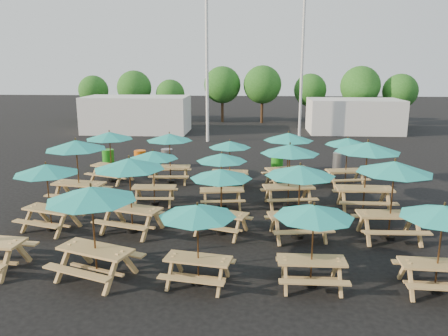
# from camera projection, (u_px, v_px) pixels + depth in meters

# --- Properties ---
(ground) EXTENTS (120.00, 120.00, 0.00)m
(ground) POSITION_uv_depth(u_px,v_px,m) (221.00, 205.00, 16.60)
(ground) COLOR black
(ground) RESTS_ON ground
(picnic_unit_1) EXTENTS (2.51, 2.51, 2.20)m
(picnic_unit_1) POSITION_uv_depth(u_px,v_px,m) (46.00, 173.00, 13.68)
(picnic_unit_1) COLOR #AC7E4C
(picnic_unit_1) RESTS_ON ground
(picnic_unit_2) EXTENTS (2.56, 2.56, 2.50)m
(picnic_unit_2) POSITION_uv_depth(u_px,v_px,m) (76.00, 148.00, 16.29)
(picnic_unit_2) COLOR #AC7E4C
(picnic_unit_2) RESTS_ON ground
(picnic_unit_3) EXTENTS (2.70, 2.70, 2.32)m
(picnic_unit_3) POSITION_uv_depth(u_px,v_px,m) (110.00, 138.00, 19.46)
(picnic_unit_3) COLOR #AC7E4C
(picnic_unit_3) RESTS_ON ground
(picnic_unit_4) EXTENTS (2.80, 2.80, 2.40)m
(picnic_unit_4) POSITION_uv_depth(u_px,v_px,m) (92.00, 199.00, 10.46)
(picnic_unit_4) COLOR #AC7E4C
(picnic_unit_4) RESTS_ON ground
(picnic_unit_5) EXTENTS (2.76, 2.76, 2.43)m
(picnic_unit_5) POSITION_uv_depth(u_px,v_px,m) (129.00, 168.00, 13.48)
(picnic_unit_5) COLOR #AC7E4C
(picnic_unit_5) RESTS_ON ground
(picnic_unit_6) EXTENTS (2.00, 2.00, 2.10)m
(picnic_unit_6) POSITION_uv_depth(u_px,v_px,m) (153.00, 158.00, 16.32)
(picnic_unit_6) COLOR #AC7E4C
(picnic_unit_6) RESTS_ON ground
(picnic_unit_7) EXTENTS (2.18, 2.18, 2.26)m
(picnic_unit_7) POSITION_uv_depth(u_px,v_px,m) (169.00, 140.00, 19.34)
(picnic_unit_7) COLOR #AC7E4C
(picnic_unit_7) RESTS_ON ground
(picnic_unit_8) EXTENTS (2.14, 2.14, 2.04)m
(picnic_unit_8) POSITION_uv_depth(u_px,v_px,m) (197.00, 215.00, 10.25)
(picnic_unit_8) COLOR #AC7E4C
(picnic_unit_8) RESTS_ON ground
(picnic_unit_9) EXTENTS (2.46, 2.46, 2.13)m
(picnic_unit_9) POSITION_uv_depth(u_px,v_px,m) (221.00, 177.00, 13.38)
(picnic_unit_9) COLOR #AC7E4C
(picnic_unit_9) RESTS_ON ground
(picnic_unit_10) EXTENTS (2.13, 2.13, 2.07)m
(picnic_unit_10) POSITION_uv_depth(u_px,v_px,m) (222.00, 160.00, 16.00)
(picnic_unit_10) COLOR #AC7E4C
(picnic_unit_10) RESTS_ON ground
(picnic_unit_11) EXTENTS (1.90, 1.90, 2.03)m
(picnic_unit_11) POSITION_uv_depth(u_px,v_px,m) (230.00, 147.00, 18.82)
(picnic_unit_11) COLOR #AC7E4C
(picnic_unit_11) RESTS_ON ground
(picnic_unit_12) EXTENTS (1.90, 1.90, 2.07)m
(picnic_unit_12) POSITION_uv_depth(u_px,v_px,m) (314.00, 216.00, 10.14)
(picnic_unit_12) COLOR #AC7E4C
(picnic_unit_12) RESTS_ON ground
(picnic_unit_13) EXTENTS (2.44, 2.44, 2.32)m
(picnic_unit_13) POSITION_uv_depth(u_px,v_px,m) (300.00, 175.00, 13.02)
(picnic_unit_13) COLOR #AC7E4C
(picnic_unit_13) RESTS_ON ground
(picnic_unit_14) EXTENTS (2.50, 2.50, 2.39)m
(picnic_unit_14) POSITION_uv_depth(u_px,v_px,m) (290.00, 153.00, 15.99)
(picnic_unit_14) COLOR #AC7E4C
(picnic_unit_14) RESTS_ON ground
(picnic_unit_15) EXTENTS (2.73, 2.73, 2.38)m
(picnic_unit_15) POSITION_uv_depth(u_px,v_px,m) (288.00, 140.00, 18.81)
(picnic_unit_15) COLOR #AC7E4C
(picnic_unit_15) RESTS_ON ground
(picnic_unit_16) EXTENTS (2.03, 2.03, 2.15)m
(picnic_unit_16) POSITION_uv_depth(u_px,v_px,m) (443.00, 217.00, 9.86)
(picnic_unit_16) COLOR #AC7E4C
(picnic_unit_16) RESTS_ON ground
(picnic_unit_17) EXTENTS (2.32, 2.32, 2.47)m
(picnic_unit_17) POSITION_uv_depth(u_px,v_px,m) (394.00, 171.00, 12.90)
(picnic_unit_17) COLOR #AC7E4C
(picnic_unit_17) RESTS_ON ground
(picnic_unit_18) EXTENTS (2.34, 2.34, 2.56)m
(picnic_unit_18) POSITION_uv_depth(u_px,v_px,m) (367.00, 151.00, 15.52)
(picnic_unit_18) COLOR #AC7E4C
(picnic_unit_18) RESTS_ON ground
(picnic_unit_19) EXTENTS (2.31, 2.31, 2.15)m
(picnic_unit_19) POSITION_uv_depth(u_px,v_px,m) (348.00, 144.00, 18.84)
(picnic_unit_19) COLOR #AC7E4C
(picnic_unit_19) RESTS_ON ground
(waste_bin_0) EXTENTS (0.59, 0.59, 0.95)m
(waste_bin_0) POSITION_uv_depth(u_px,v_px,m) (108.00, 159.00, 22.55)
(waste_bin_0) COLOR #1F8418
(waste_bin_0) RESTS_ON ground
(waste_bin_1) EXTENTS (0.59, 0.59, 0.95)m
(waste_bin_1) POSITION_uv_depth(u_px,v_px,m) (140.00, 160.00, 22.31)
(waste_bin_1) COLOR orange
(waste_bin_1) RESTS_ON ground
(waste_bin_2) EXTENTS (0.59, 0.59, 0.95)m
(waste_bin_2) POSITION_uv_depth(u_px,v_px,m) (167.00, 158.00, 22.68)
(waste_bin_2) COLOR gray
(waste_bin_2) RESTS_ON ground
(waste_bin_3) EXTENTS (0.59, 0.59, 0.95)m
(waste_bin_3) POSITION_uv_depth(u_px,v_px,m) (277.00, 162.00, 21.80)
(waste_bin_3) COLOR #1F8418
(waste_bin_3) RESTS_ON ground
(waste_bin_4) EXTENTS (0.59, 0.59, 0.95)m
(waste_bin_4) POSITION_uv_depth(u_px,v_px,m) (339.00, 162.00, 21.69)
(waste_bin_4) COLOR gray
(waste_bin_4) RESTS_ON ground
(mast_0) EXTENTS (0.20, 0.20, 12.00)m
(mast_0) POSITION_uv_depth(u_px,v_px,m) (207.00, 52.00, 28.94)
(mast_0) COLOR silver
(mast_0) RESTS_ON ground
(mast_1) EXTENTS (0.20, 0.20, 12.00)m
(mast_1) POSITION_uv_depth(u_px,v_px,m) (302.00, 53.00, 30.44)
(mast_1) COLOR silver
(mast_1) RESTS_ON ground
(event_tent_0) EXTENTS (8.00, 4.00, 2.80)m
(event_tent_0) POSITION_uv_depth(u_px,v_px,m) (137.00, 114.00, 34.28)
(event_tent_0) COLOR silver
(event_tent_0) RESTS_ON ground
(event_tent_1) EXTENTS (7.00, 4.00, 2.60)m
(event_tent_1) POSITION_uv_depth(u_px,v_px,m) (354.00, 116.00, 34.14)
(event_tent_1) COLOR silver
(event_tent_1) RESTS_ON ground
(tree_0) EXTENTS (2.80, 2.80, 4.24)m
(tree_0) POSITION_uv_depth(u_px,v_px,m) (93.00, 90.00, 41.39)
(tree_0) COLOR #382314
(tree_0) RESTS_ON ground
(tree_1) EXTENTS (3.11, 3.11, 4.72)m
(tree_1) POSITION_uv_depth(u_px,v_px,m) (134.00, 88.00, 39.72)
(tree_1) COLOR #382314
(tree_1) RESTS_ON ground
(tree_2) EXTENTS (2.59, 2.59, 3.93)m
(tree_2) POSITION_uv_depth(u_px,v_px,m) (170.00, 94.00, 39.38)
(tree_2) COLOR #382314
(tree_2) RESTS_ON ground
(tree_3) EXTENTS (3.36, 3.36, 5.09)m
(tree_3) POSITION_uv_depth(u_px,v_px,m) (222.00, 85.00, 39.92)
(tree_3) COLOR #382314
(tree_3) RESTS_ON ground
(tree_4) EXTENTS (3.41, 3.41, 5.17)m
(tree_4) POSITION_uv_depth(u_px,v_px,m) (262.00, 85.00, 39.22)
(tree_4) COLOR #382314
(tree_4) RESTS_ON ground
(tree_5) EXTENTS (2.94, 2.94, 4.45)m
(tree_5) POSITION_uv_depth(u_px,v_px,m) (310.00, 90.00, 39.45)
(tree_5) COLOR #382314
(tree_5) RESTS_ON ground
(tree_6) EXTENTS (3.38, 3.38, 5.13)m
(tree_6) POSITION_uv_depth(u_px,v_px,m) (360.00, 86.00, 37.35)
(tree_6) COLOR #382314
(tree_6) RESTS_ON ground
(tree_7) EXTENTS (2.95, 2.95, 4.48)m
(tree_7) POSITION_uv_depth(u_px,v_px,m) (400.00, 91.00, 37.25)
(tree_7) COLOR #382314
(tree_7) RESTS_ON ground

